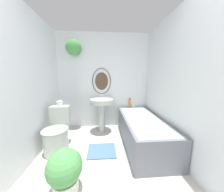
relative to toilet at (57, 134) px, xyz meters
name	(u,v)px	position (x,y,z in m)	size (l,w,h in m)	color
wall_back	(101,78)	(0.78, 0.97, 0.99)	(2.41, 0.35, 2.40)	silver
wall_left	(19,86)	(-0.31, -0.32, 0.90)	(0.06, 2.69, 2.40)	silver
wall_right	(181,85)	(2.04, -0.32, 0.90)	(0.06, 2.69, 2.40)	silver
toilet	(57,134)	(0.00, 0.00, 0.00)	(0.44, 0.60, 0.77)	#B2BCB2
pedestal_sink	(102,107)	(0.80, 0.65, 0.33)	(0.54, 0.54, 0.91)	#B2BCB2
bathtub	(142,130)	(1.62, 0.10, -0.03)	(0.74, 1.62, 0.60)	slate
shampoo_bottle	(130,102)	(1.52, 0.85, 0.38)	(0.07, 0.07, 0.18)	#DB6633
potted_plant	(65,170)	(0.40, -0.81, -0.01)	(0.40, 0.40, 0.53)	silver
bath_mat	(102,151)	(0.80, -0.12, -0.29)	(0.50, 0.43, 0.02)	#4C7093
toilet_paper_roll	(60,104)	(0.00, 0.22, 0.51)	(0.11, 0.11, 0.10)	white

